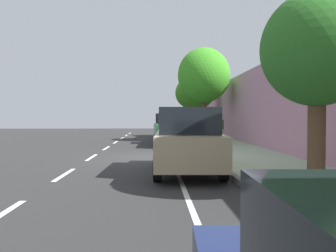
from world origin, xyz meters
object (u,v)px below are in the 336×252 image
(fire_hydrant, at_px, (190,132))
(parked_pickup_green_mid, at_px, (171,130))
(parked_suv_tan_second, at_px, (187,139))
(street_tree_corner, at_px, (195,93))
(street_tree_far_end, at_px, (204,76))
(pedestrian_on_phone, at_px, (219,127))
(parked_suv_white_far, at_px, (167,125))
(cyclist_with_backpack, at_px, (199,132))
(bicycle_at_curb, at_px, (193,146))
(street_tree_mid_block, at_px, (317,50))

(fire_hydrant, bearing_deg, parked_pickup_green_mid, -112.13)
(parked_suv_tan_second, distance_m, street_tree_corner, 18.80)
(street_tree_far_end, distance_m, fire_hydrant, 4.28)
(street_tree_far_end, bearing_deg, fire_hydrant, 129.03)
(pedestrian_on_phone, bearing_deg, parked_suv_tan_second, -106.37)
(fire_hydrant, bearing_deg, street_tree_far_end, -50.97)
(parked_pickup_green_mid, bearing_deg, parked_suv_white_far, 90.45)
(parked_pickup_green_mid, height_order, cyclist_with_backpack, parked_pickup_green_mid)
(pedestrian_on_phone, bearing_deg, parked_pickup_green_mid, 170.80)
(street_tree_far_end, relative_size, fire_hydrant, 7.68)
(cyclist_with_backpack, relative_size, street_tree_far_end, 0.27)
(parked_suv_tan_second, height_order, pedestrian_on_phone, parked_suv_tan_second)
(parked_pickup_green_mid, xyz_separation_m, bicycle_at_curb, (0.69, -5.50, -0.52))
(bicycle_at_curb, xyz_separation_m, cyclist_with_backpack, (0.23, -0.45, 0.67))
(street_tree_corner, bearing_deg, cyclist_with_backpack, -96.08)
(street_tree_corner, relative_size, pedestrian_on_phone, 3.06)
(parked_suv_white_far, distance_m, pedestrian_on_phone, 7.65)
(street_tree_mid_block, bearing_deg, fire_hydrant, 92.74)
(parked_pickup_green_mid, xyz_separation_m, street_tree_corner, (2.42, 8.19, 2.89))
(cyclist_with_backpack, distance_m, street_tree_mid_block, 8.04)
(parked_pickup_green_mid, bearing_deg, bicycle_at_curb, -82.84)
(pedestrian_on_phone, xyz_separation_m, fire_hydrant, (-1.27, 4.36, -0.52))
(parked_suv_white_far, relative_size, cyclist_with_backpack, 2.78)
(parked_suv_tan_second, height_order, bicycle_at_curb, parked_suv_tan_second)
(bicycle_at_curb, height_order, street_tree_corner, street_tree_corner)
(street_tree_mid_block, bearing_deg, parked_suv_tan_second, 126.12)
(parked_suv_tan_second, relative_size, cyclist_with_backpack, 2.76)
(street_tree_corner, bearing_deg, pedestrian_on_phone, -87.11)
(street_tree_mid_block, height_order, street_tree_far_end, street_tree_far_end)
(parked_suv_white_far, relative_size, bicycle_at_curb, 2.80)
(parked_suv_tan_second, height_order, street_tree_mid_block, street_tree_mid_block)
(cyclist_with_backpack, xyz_separation_m, fire_hydrant, (0.67, 9.86, -0.48))
(parked_suv_tan_second, bearing_deg, parked_pickup_green_mid, 89.94)
(bicycle_at_curb, xyz_separation_m, street_tree_corner, (1.73, 13.70, 3.41))
(cyclist_with_backpack, bearing_deg, street_tree_corner, 83.92)
(bicycle_at_curb, relative_size, street_tree_corner, 0.33)
(parked_suv_white_far, xyz_separation_m, cyclist_with_backpack, (0.97, -12.57, 0.03))
(street_tree_mid_block, distance_m, fire_hydrant, 17.68)
(cyclist_with_backpack, bearing_deg, parked_suv_white_far, 94.41)
(parked_suv_tan_second, xyz_separation_m, parked_pickup_green_mid, (0.01, 10.24, -0.13))
(parked_suv_white_far, height_order, cyclist_with_backpack, parked_suv_white_far)
(cyclist_with_backpack, height_order, pedestrian_on_phone, pedestrian_on_phone)
(parked_suv_tan_second, height_order, street_tree_far_end, street_tree_far_end)
(pedestrian_on_phone, bearing_deg, fire_hydrant, 106.28)
(parked_suv_tan_second, relative_size, bicycle_at_curb, 2.78)
(pedestrian_on_phone, bearing_deg, cyclist_with_backpack, -109.50)
(parked_suv_white_far, bearing_deg, cyclist_with_backpack, -85.59)
(street_tree_far_end, xyz_separation_m, fire_hydrant, (-0.84, 1.03, -4.07))
(street_tree_far_end, distance_m, pedestrian_on_phone, 4.88)
(bicycle_at_curb, height_order, fire_hydrant, fire_hydrant)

